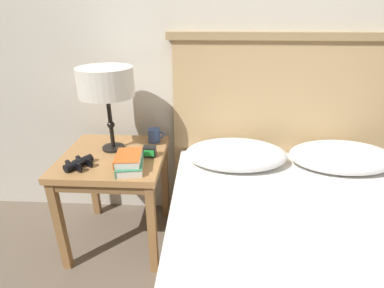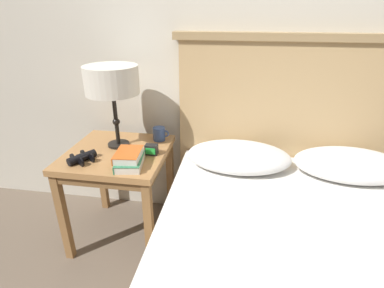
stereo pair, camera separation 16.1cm
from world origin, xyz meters
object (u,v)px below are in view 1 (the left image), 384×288
at_px(coffee_mug, 154,135).
at_px(nightstand, 115,167).
at_px(alarm_clock, 150,152).
at_px(table_lamp, 106,84).
at_px(book_stacked_on_top, 128,158).
at_px(book_on_nightstand, 130,165).
at_px(bed, 314,278).
at_px(binoculars_pair, 79,163).

bearing_deg(coffee_mug, nightstand, -136.87).
height_order(coffee_mug, alarm_clock, coffee_mug).
bearing_deg(nightstand, table_lamp, 103.91).
bearing_deg(book_stacked_on_top, nightstand, 130.02).
bearing_deg(alarm_clock, book_on_nightstand, -117.96).
relative_size(table_lamp, coffee_mug, 4.68).
bearing_deg(book_stacked_on_top, coffee_mug, 77.83).
relative_size(book_stacked_on_top, coffee_mug, 1.86).
distance_m(nightstand, table_lamp, 0.48).
distance_m(bed, binoculars_pair, 1.26).
bearing_deg(book_stacked_on_top, table_lamp, 122.75).
bearing_deg(book_on_nightstand, binoculars_pair, 179.16).
bearing_deg(book_stacked_on_top, alarm_clock, 59.74).
distance_m(table_lamp, alarm_clock, 0.44).
xyz_separation_m(binoculars_pair, coffee_mug, (0.34, 0.35, 0.02)).
height_order(book_stacked_on_top, coffee_mug, coffee_mug).
bearing_deg(nightstand, coffee_mug, 43.13).
height_order(book_stacked_on_top, binoculars_pair, book_stacked_on_top).
distance_m(binoculars_pair, coffee_mug, 0.49).
relative_size(table_lamp, binoculars_pair, 3.06).
xyz_separation_m(book_stacked_on_top, alarm_clock, (0.08, 0.15, -0.03)).
height_order(bed, alarm_clock, bed).
distance_m(bed, table_lamp, 1.40).
xyz_separation_m(book_on_nightstand, book_stacked_on_top, (-0.01, 0.00, 0.04)).
bearing_deg(book_stacked_on_top, book_on_nightstand, -16.78).
distance_m(bed, book_stacked_on_top, 1.04).
distance_m(nightstand, coffee_mug, 0.31).
relative_size(bed, book_on_nightstand, 8.55).
bearing_deg(nightstand, binoculars_pair, -131.02).
bearing_deg(table_lamp, alarm_clock, -20.89).
relative_size(bed, table_lamp, 4.03).
bearing_deg(book_on_nightstand, nightstand, 131.04).
height_order(binoculars_pair, coffee_mug, coffee_mug).
bearing_deg(nightstand, book_stacked_on_top, -49.98).
height_order(book_stacked_on_top, alarm_clock, book_stacked_on_top).
distance_m(nightstand, book_on_nightstand, 0.24).
distance_m(table_lamp, binoculars_pair, 0.45).
xyz_separation_m(book_stacked_on_top, coffee_mug, (0.08, 0.35, -0.02)).
distance_m(book_on_nightstand, alarm_clock, 0.17).
bearing_deg(binoculars_pair, alarm_clock, 22.14).
relative_size(book_on_nightstand, coffee_mug, 2.21).
bearing_deg(alarm_clock, bed, -33.31).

